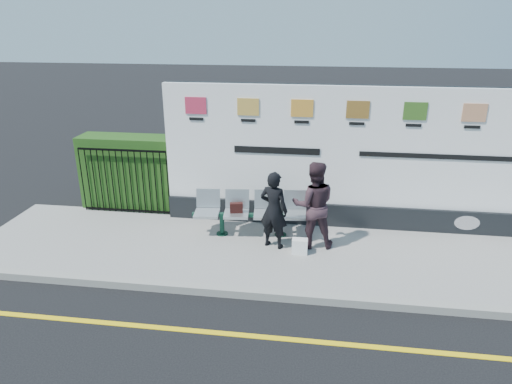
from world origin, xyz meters
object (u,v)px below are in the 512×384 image
billboard (353,168)px  woman_right (314,205)px  woman_left (274,210)px  bench (251,224)px

billboard → woman_right: (-0.78, -1.07, -0.43)m
billboard → woman_left: (-1.53, -1.22, -0.52)m
bench → woman_left: (0.51, -0.45, 0.53)m
bench → woman_right: size_ratio=1.34×
woman_left → bench: bearing=-23.0°
bench → woman_left: woman_left is taller
woman_left → woman_right: 0.78m
billboard → bench: 2.42m
bench → woman_left: bearing=-47.0°
billboard → bench: size_ratio=3.42×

